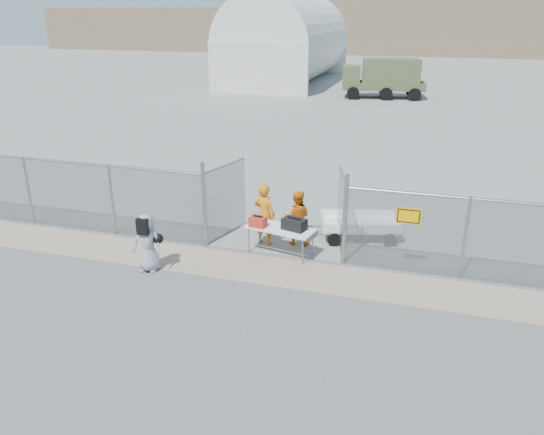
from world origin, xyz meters
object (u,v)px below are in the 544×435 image
(folding_table, at_px, (280,241))
(security_worker_right, at_px, (297,218))
(security_worker_left, at_px, (265,214))
(visitor, at_px, (147,243))
(utility_trailer, at_px, (359,227))

(folding_table, height_order, security_worker_right, security_worker_right)
(security_worker_right, bearing_deg, folding_table, 68.05)
(security_worker_left, height_order, visitor, security_worker_left)
(security_worker_left, height_order, security_worker_right, security_worker_left)
(folding_table, relative_size, utility_trailer, 0.64)
(folding_table, bearing_deg, security_worker_right, 84.88)
(utility_trailer, bearing_deg, security_worker_right, -165.47)
(visitor, xyz_separation_m, utility_trailer, (4.96, 3.75, -0.43))
(visitor, bearing_deg, utility_trailer, 32.80)
(folding_table, xyz_separation_m, security_worker_right, (0.26, 0.83, 0.41))
(visitor, distance_m, utility_trailer, 6.23)
(security_worker_right, height_order, visitor, security_worker_right)
(security_worker_right, relative_size, visitor, 1.04)
(folding_table, distance_m, security_worker_left, 1.01)
(security_worker_right, bearing_deg, security_worker_left, 10.53)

